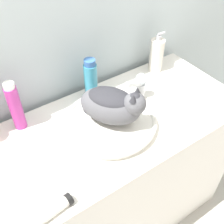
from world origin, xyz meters
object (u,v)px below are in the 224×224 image
object	(u,v)px
cat	(113,104)
mouthwash_bottle	(91,79)
shampoo_bottle_tall	(15,107)
cream_tube	(54,210)
faucet	(140,85)
soap_pump_bottle	(156,55)

from	to	relation	value
cat	mouthwash_bottle	xyz separation A→B (m)	(0.03, 0.22, -0.03)
shampoo_bottle_tall	cream_tube	distance (m)	0.45
cream_tube	shampoo_bottle_tall	bearing A→B (deg)	82.80
faucet	cat	bearing A→B (deg)	2.41
faucet	soap_pump_bottle	bearing A→B (deg)	-167.49
cat	faucet	world-z (taller)	cat
shampoo_bottle_tall	cat	bearing A→B (deg)	-34.66
soap_pump_bottle	cream_tube	world-z (taller)	soap_pump_bottle
mouthwash_bottle	cream_tube	distance (m)	0.61
faucet	soap_pump_bottle	size ratio (longest dim) A/B	0.75
mouthwash_bottle	cream_tube	size ratio (longest dim) A/B	1.45
faucet	shampoo_bottle_tall	bearing A→B (deg)	-34.21
faucet	mouthwash_bottle	bearing A→B (deg)	-57.70
soap_pump_bottle	mouthwash_bottle	bearing A→B (deg)	-180.00
faucet	mouthwash_bottle	size ratio (longest dim) A/B	0.78
faucet	soap_pump_bottle	xyz separation A→B (m)	(0.22, 0.14, 0.01)
mouthwash_bottle	faucet	bearing A→B (deg)	-38.15
mouthwash_bottle	cream_tube	xyz separation A→B (m)	(-0.41, -0.44, -0.08)
mouthwash_bottle	shampoo_bottle_tall	world-z (taller)	shampoo_bottle_tall
faucet	cream_tube	size ratio (longest dim) A/B	1.12
shampoo_bottle_tall	mouthwash_bottle	bearing A→B (deg)	-0.00
cat	cream_tube	world-z (taller)	cat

